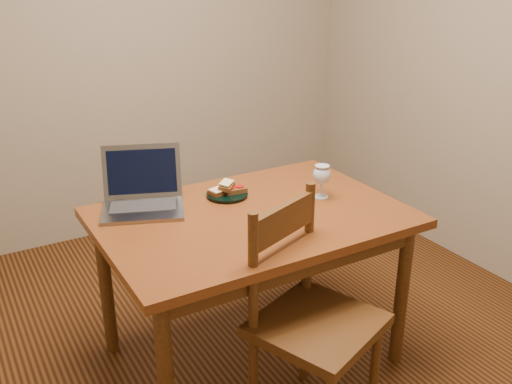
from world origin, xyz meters
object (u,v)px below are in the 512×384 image
milk_glass (322,181)px  laptop (143,191)px  plate (227,195)px  table (252,231)px  chair (312,309)px

milk_glass → laptop: (-0.74, 0.32, -0.01)m
plate → milk_glass: milk_glass is taller
milk_glass → laptop: bearing=156.4°
table → milk_glass: size_ratio=8.21×
chair → plate: bearing=69.0°
plate → laptop: 0.39m
chair → plate: size_ratio=2.94×
milk_glass → laptop: laptop is taller
chair → plate: 0.73m
chair → plate: chair is taller
table → laptop: (-0.37, 0.32, 0.15)m
table → plate: size_ratio=6.68×
laptop → chair: bearing=-43.1°
table → laptop: size_ratio=2.95×
table → chair: chair is taller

